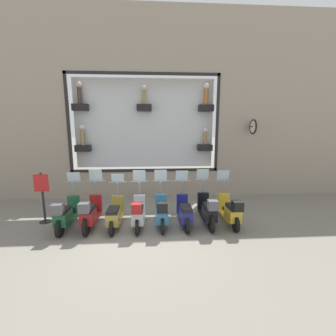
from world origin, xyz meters
TOP-DOWN VIEW (x-y plane):
  - ground_plane at (0.00, 0.00)m, footprint 120.00×120.00m
  - building_facade at (3.60, -0.00)m, footprint 1.23×36.00m
  - scooter_yellow_0 at (0.36, -2.76)m, footprint 1.79×0.61m
  - scooter_black_1 at (0.37, -2.04)m, footprint 1.81×0.61m
  - scooter_navy_2 at (0.42, -1.32)m, footprint 1.79×0.60m
  - scooter_teal_3 at (0.36, -0.60)m, footprint 1.80×0.60m
  - scooter_silver_4 at (0.36, 0.12)m, footprint 1.79×0.61m
  - scooter_olive_5 at (0.42, 0.84)m, footprint 1.79×0.60m
  - scooter_red_6 at (0.37, 1.56)m, footprint 1.81×0.60m
  - scooter_green_7 at (0.37, 2.28)m, footprint 1.80×0.61m
  - shop_sign_post at (0.92, 3.17)m, footprint 0.36×0.45m

SIDE VIEW (x-z plane):
  - ground_plane at x=0.00m, z-range 0.00..0.00m
  - scooter_olive_5 at x=0.42m, z-range -0.35..1.17m
  - scooter_navy_2 at x=0.42m, z-range -0.38..1.22m
  - scooter_yellow_0 at x=0.36m, z-range -0.33..1.25m
  - scooter_silver_4 at x=0.36m, z-range -0.35..1.28m
  - scooter_teal_3 at x=0.36m, z-range -0.35..1.28m
  - scooter_green_7 at x=0.37m, z-range -0.32..1.27m
  - scooter_black_1 at x=0.37m, z-range -0.34..1.30m
  - scooter_red_6 at x=0.37m, z-range -0.35..1.33m
  - shop_sign_post at x=0.92m, z-range 0.06..1.70m
  - building_facade at x=3.60m, z-range 0.06..7.85m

